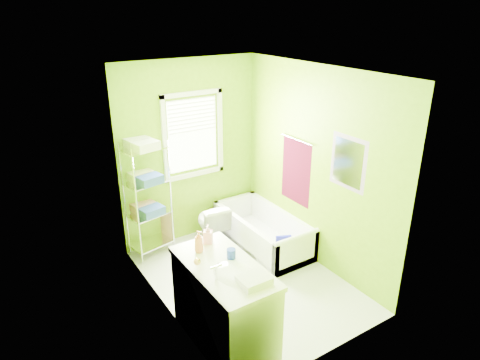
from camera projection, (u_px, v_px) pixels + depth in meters
ground at (246, 280)px, 5.41m from camera, size 2.90×2.90×0.00m
room_envelope at (247, 166)px, 4.82m from camera, size 2.14×2.94×2.62m
window at (193, 131)px, 5.93m from camera, size 0.92×0.05×1.22m
door at (211, 280)px, 3.74m from camera, size 0.09×0.80×2.00m
right_wall_decor at (315, 168)px, 5.41m from camera, size 0.04×1.48×1.17m
bathtub at (264, 235)px, 6.14m from camera, size 0.73×1.56×0.50m
toilet at (212, 224)px, 6.09m from camera, size 0.48×0.72×0.68m
vanity at (225, 302)px, 4.27m from camera, size 0.62×1.21×1.14m
wire_shelf_unit at (147, 186)px, 5.65m from camera, size 0.61×0.49×1.66m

